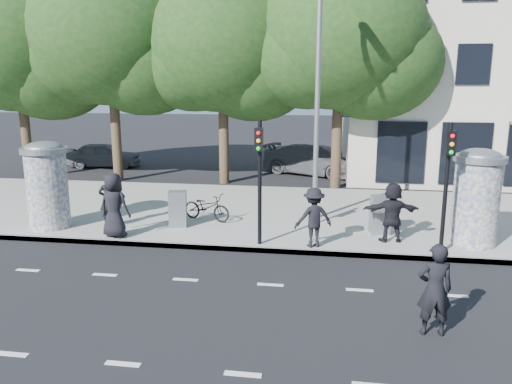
% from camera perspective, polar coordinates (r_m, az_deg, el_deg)
% --- Properties ---
extents(ground, '(120.00, 120.00, 0.00)m').
position_cam_1_polar(ground, '(10.30, 0.68, -13.59)').
color(ground, black).
rests_on(ground, ground).
extents(sidewalk, '(40.00, 8.00, 0.15)m').
position_cam_1_polar(sidewalk, '(17.30, 4.11, -2.44)').
color(sidewalk, gray).
rests_on(sidewalk, ground).
extents(curb, '(40.00, 0.10, 0.16)m').
position_cam_1_polar(curb, '(13.53, 2.77, -6.73)').
color(curb, slate).
rests_on(curb, ground).
extents(lane_dash_near, '(32.00, 0.12, 0.01)m').
position_cam_1_polar(lane_dash_near, '(8.41, -1.52, -20.12)').
color(lane_dash_near, silver).
rests_on(lane_dash_near, ground).
extents(lane_dash_far, '(32.00, 0.12, 0.01)m').
position_cam_1_polar(lane_dash_far, '(11.57, 1.65, -10.55)').
color(lane_dash_far, silver).
rests_on(lane_dash_far, ground).
extents(ad_column_left, '(1.36, 1.36, 2.65)m').
position_cam_1_polar(ad_column_left, '(16.35, -22.78, 0.98)').
color(ad_column_left, beige).
rests_on(ad_column_left, sidewalk).
extents(ad_column_right, '(1.36, 1.36, 2.65)m').
position_cam_1_polar(ad_column_right, '(14.72, 23.89, -0.31)').
color(ad_column_right, beige).
rests_on(ad_column_right, sidewalk).
extents(traffic_pole_near, '(0.22, 0.31, 3.40)m').
position_cam_1_polar(traffic_pole_near, '(13.29, 0.40, 2.54)').
color(traffic_pole_near, black).
rests_on(traffic_pole_near, sidewalk).
extents(traffic_pole_far, '(0.22, 0.31, 3.40)m').
position_cam_1_polar(traffic_pole_far, '(13.49, 21.04, 1.84)').
color(traffic_pole_far, black).
rests_on(traffic_pole_far, sidewalk).
extents(street_lamp, '(0.25, 0.93, 8.00)m').
position_cam_1_polar(street_lamp, '(15.81, 7.10, 13.38)').
color(street_lamp, slate).
rests_on(street_lamp, sidewalk).
extents(tree_far_left, '(7.20, 7.20, 9.26)m').
position_cam_1_polar(tree_far_left, '(25.99, -25.66, 15.00)').
color(tree_far_left, '#38281C').
rests_on(tree_far_left, ground).
extents(tree_mid_left, '(7.20, 7.20, 9.57)m').
position_cam_1_polar(tree_mid_left, '(23.84, -16.34, 16.78)').
color(tree_mid_left, '#38281C').
rests_on(tree_mid_left, ground).
extents(tree_near_left, '(6.80, 6.80, 8.97)m').
position_cam_1_polar(tree_near_left, '(22.43, -3.86, 16.42)').
color(tree_near_left, '#38281C').
rests_on(tree_near_left, ground).
extents(tree_center, '(7.00, 7.00, 9.30)m').
position_cam_1_polar(tree_center, '(21.54, 9.61, 17.10)').
color(tree_center, '#38281C').
rests_on(tree_center, ground).
extents(ped_a, '(1.00, 0.75, 1.86)m').
position_cam_1_polar(ped_a, '(14.76, -15.90, -1.50)').
color(ped_a, black).
rests_on(ped_a, sidewalk).
extents(ped_b, '(0.70, 0.58, 1.65)m').
position_cam_1_polar(ped_b, '(15.93, -16.46, -0.90)').
color(ped_b, black).
rests_on(ped_b, sidewalk).
extents(ped_d, '(1.20, 0.96, 1.62)m').
position_cam_1_polar(ped_d, '(13.50, 6.59, -2.90)').
color(ped_d, black).
rests_on(ped_d, sidewalk).
extents(ped_f, '(1.63, 0.79, 1.69)m').
position_cam_1_polar(ped_f, '(14.33, 15.30, -2.24)').
color(ped_f, black).
rests_on(ped_f, sidewalk).
extents(man_road, '(0.67, 0.47, 1.74)m').
position_cam_1_polar(man_road, '(9.70, 19.74, -10.46)').
color(man_road, black).
rests_on(man_road, ground).
extents(bicycle, '(1.10, 1.78, 0.88)m').
position_cam_1_polar(bicycle, '(16.09, -5.67, -1.72)').
color(bicycle, black).
rests_on(bicycle, sidewalk).
extents(cabinet_left, '(0.60, 0.48, 1.11)m').
position_cam_1_polar(cabinet_left, '(15.50, -8.93, -1.92)').
color(cabinet_left, slate).
rests_on(cabinet_left, sidewalk).
extents(cabinet_right, '(0.61, 0.49, 1.14)m').
position_cam_1_polar(cabinet_right, '(15.03, 14.00, -2.55)').
color(cabinet_right, gray).
rests_on(cabinet_right, sidewalk).
extents(car_left, '(2.12, 4.09, 1.33)m').
position_cam_1_polar(car_left, '(28.17, -17.04, 4.09)').
color(car_left, slate).
rests_on(car_left, ground).
extents(car_right, '(3.73, 5.33, 1.43)m').
position_cam_1_polar(car_right, '(24.97, 6.31, 3.66)').
color(car_right, '#54565B').
rests_on(car_right, ground).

